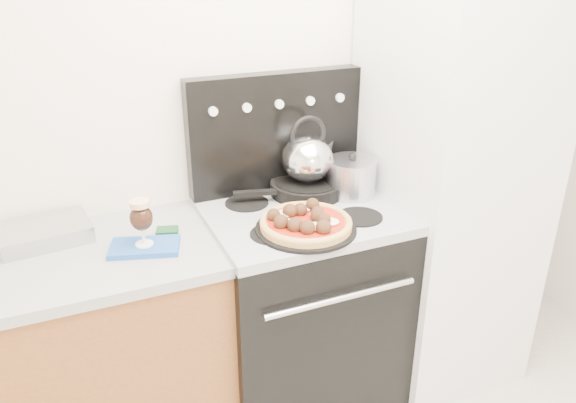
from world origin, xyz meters
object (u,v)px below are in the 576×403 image
beer_glass (142,223)px  stock_pot (351,178)px  pizza_pan (306,228)px  pizza (306,221)px  skillet (307,187)px  oven_mitt (145,247)px  stove_body (301,310)px  tea_kettle (308,155)px  fridge (448,180)px  base_cabinet (26,378)px

beer_glass → stock_pot: bearing=6.6°
pizza_pan → stock_pot: (0.32, 0.23, 0.07)m
beer_glass → pizza_pan: bearing=-12.1°
pizza → stock_pot: size_ratio=1.68×
pizza → skillet: size_ratio=1.09×
pizza_pan → stock_pot: stock_pot is taller
pizza_pan → skillet: size_ratio=1.21×
skillet → stock_pot: size_ratio=1.54×
oven_mitt → beer_glass: beer_glass is taller
stove_body → skillet: bearing=57.8°
pizza → tea_kettle: size_ratio=1.43×
fridge → stove_body: bearing=178.0°
pizza_pan → stock_pot: 0.39m
fridge → skillet: size_ratio=6.07×
oven_mitt → beer_glass: bearing=0.0°
tea_kettle → stock_pot: bearing=-41.7°
stock_pot → fridge: bearing=-11.2°
tea_kettle → stock_pot: tea_kettle is taller
pizza → tea_kettle: (0.15, 0.31, 0.14)m
base_cabinet → stock_pot: bearing=1.6°
base_cabinet → tea_kettle: size_ratio=6.06×
base_cabinet → pizza_pan: 1.17m
fridge → pizza_pan: bearing=-169.7°
fridge → tea_kettle: fridge is taller
pizza_pan → oven_mitt: bearing=167.9°
oven_mitt → pizza: size_ratio=0.71×
pizza → tea_kettle: bearing=64.1°
fridge → tea_kettle: (-0.61, 0.17, 0.15)m
skillet → base_cabinet: bearing=-174.2°
base_cabinet → fridge: (1.80, -0.05, 0.52)m
fridge → stock_pot: 0.45m
skillet → pizza_pan: bearing=-115.9°
stock_pot → pizza_pan: bearing=-144.5°
fridge → tea_kettle: 0.65m
base_cabinet → stove_body: size_ratio=1.65×
skillet → tea_kettle: tea_kettle is taller
beer_glass → skillet: 0.75m
fridge → beer_glass: (-1.33, -0.02, 0.06)m
skillet → stock_pot: stock_pot is taller
fridge → beer_glass: fridge is taller
base_cabinet → skillet: skillet is taller
stove_body → skillet: (0.09, 0.15, 0.51)m
stove_body → oven_mitt: 0.79m
pizza → skillet: pizza is taller
oven_mitt → skillet: size_ratio=0.77×
oven_mitt → pizza: 0.59m
fridge → oven_mitt: fridge is taller
stove_body → stock_pot: stock_pot is taller
pizza_pan → pizza: pizza is taller
fridge → oven_mitt: bearing=-179.3°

